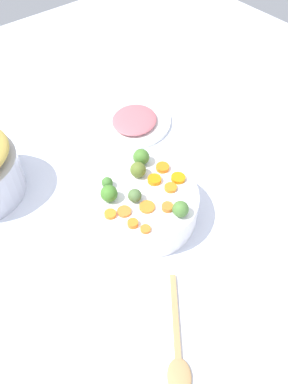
% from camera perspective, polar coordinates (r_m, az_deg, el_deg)
% --- Properties ---
extents(tabletop, '(2.40, 2.40, 0.02)m').
position_cam_1_polar(tabletop, '(1.04, -1.48, -4.59)').
color(tabletop, white).
rests_on(tabletop, ground).
extents(serving_bowl_carrots, '(0.28, 0.28, 0.08)m').
position_cam_1_polar(serving_bowl_carrots, '(1.01, -0.00, -1.91)').
color(serving_bowl_carrots, white).
rests_on(serving_bowl_carrots, tabletop).
extents(carrot_slice_0, '(0.04, 0.04, 0.01)m').
position_cam_1_polar(carrot_slice_0, '(1.04, 2.70, 3.56)').
color(carrot_slice_0, orange).
rests_on(carrot_slice_0, serving_bowl_carrots).
extents(carrot_slice_1, '(0.04, 0.04, 0.01)m').
position_cam_1_polar(carrot_slice_1, '(0.94, -4.79, -3.30)').
color(carrot_slice_1, orange).
rests_on(carrot_slice_1, serving_bowl_carrots).
extents(carrot_slice_2, '(0.04, 0.04, 0.01)m').
position_cam_1_polar(carrot_slice_2, '(1.01, 1.51, 1.78)').
color(carrot_slice_2, orange).
rests_on(carrot_slice_2, serving_bowl_carrots).
extents(carrot_slice_3, '(0.04, 0.04, 0.01)m').
position_cam_1_polar(carrot_slice_3, '(0.95, 3.41, -2.19)').
color(carrot_slice_3, orange).
rests_on(carrot_slice_3, serving_bowl_carrots).
extents(carrot_slice_4, '(0.04, 0.04, 0.01)m').
position_cam_1_polar(carrot_slice_4, '(0.99, 3.86, 0.62)').
color(carrot_slice_4, orange).
rests_on(carrot_slice_4, serving_bowl_carrots).
extents(carrot_slice_5, '(0.03, 0.03, 0.01)m').
position_cam_1_polar(carrot_slice_5, '(0.92, -1.63, -4.57)').
color(carrot_slice_5, orange).
rests_on(carrot_slice_5, serving_bowl_carrots).
extents(carrot_slice_6, '(0.03, 0.03, 0.01)m').
position_cam_1_polar(carrot_slice_6, '(0.91, 0.22, -5.38)').
color(carrot_slice_6, orange).
rests_on(carrot_slice_6, serving_bowl_carrots).
extents(carrot_slice_7, '(0.05, 0.05, 0.01)m').
position_cam_1_polar(carrot_slice_7, '(1.02, 4.96, 2.02)').
color(carrot_slice_7, orange).
rests_on(carrot_slice_7, serving_bowl_carrots).
extents(carrot_slice_8, '(0.04, 0.04, 0.01)m').
position_cam_1_polar(carrot_slice_8, '(0.95, -2.88, -2.83)').
color(carrot_slice_8, orange).
rests_on(carrot_slice_8, serving_bowl_carrots).
extents(carrot_slice_9, '(0.05, 0.05, 0.01)m').
position_cam_1_polar(carrot_slice_9, '(0.95, 0.44, -2.17)').
color(carrot_slice_9, orange).
rests_on(carrot_slice_9, serving_bowl_carrots).
extents(brussels_sprout_0, '(0.03, 0.03, 0.03)m').
position_cam_1_polar(brussels_sprout_0, '(0.96, -1.35, -0.51)').
color(brussels_sprout_0, '#51723C').
rests_on(brussels_sprout_0, serving_bowl_carrots).
extents(brussels_sprout_1, '(0.04, 0.04, 0.04)m').
position_cam_1_polar(brussels_sprout_1, '(1.01, -0.87, 3.24)').
color(brussels_sprout_1, '#5D712A').
rests_on(brussels_sprout_1, serving_bowl_carrots).
extents(brussels_sprout_2, '(0.03, 0.03, 0.03)m').
position_cam_1_polar(brussels_sprout_2, '(0.99, -5.34, 1.37)').
color(brussels_sprout_2, '#437931').
rests_on(brussels_sprout_2, serving_bowl_carrots).
extents(brussels_sprout_3, '(0.04, 0.04, 0.04)m').
position_cam_1_polar(brussels_sprout_3, '(1.04, -0.41, 5.08)').
color(brussels_sprout_3, '#487C2D').
rests_on(brussels_sprout_3, serving_bowl_carrots).
extents(brussels_sprout_4, '(0.04, 0.04, 0.04)m').
position_cam_1_polar(brussels_sprout_4, '(0.93, 5.30, -2.46)').
color(brussels_sprout_4, '#4D7D36').
rests_on(brussels_sprout_4, serving_bowl_carrots).
extents(brussels_sprout_5, '(0.04, 0.04, 0.04)m').
position_cam_1_polar(brussels_sprout_5, '(0.96, -5.08, -0.22)').
color(brussels_sprout_5, '#437E2A').
rests_on(brussels_sprout_5, serving_bowl_carrots).
extents(wooden_spoon, '(0.22, 0.19, 0.01)m').
position_cam_1_polar(wooden_spoon, '(0.87, 4.92, -22.41)').
color(wooden_spoon, tan).
rests_on(wooden_spoon, tabletop).
extents(ham_plate, '(0.28, 0.28, 0.01)m').
position_cam_1_polar(ham_plate, '(1.31, -2.32, 10.29)').
color(ham_plate, white).
rests_on(ham_plate, tabletop).
extents(ham_slice_main, '(0.21, 0.21, 0.02)m').
position_cam_1_polar(ham_slice_main, '(1.29, -1.39, 10.40)').
color(ham_slice_main, '#C1636B').
rests_on(ham_slice_main, ham_plate).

